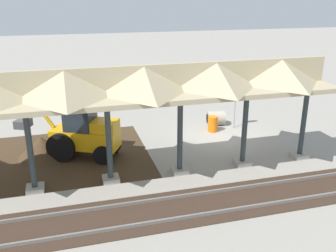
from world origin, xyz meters
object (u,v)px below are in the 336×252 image
stop_sign (236,98)px  concrete_pipe (216,118)px  backhoe (82,132)px  traffic_barrel (213,124)px

stop_sign → concrete_pipe: stop_sign is taller
concrete_pipe → backhoe: bearing=18.1°
backhoe → concrete_pipe: backhoe is taller
backhoe → traffic_barrel: (-7.42, -1.60, -0.82)m
traffic_barrel → backhoe: bearing=12.2°
backhoe → traffic_barrel: backhoe is taller
stop_sign → backhoe: (8.90, 1.88, -0.56)m
backhoe → traffic_barrel: size_ratio=5.63×
stop_sign → concrete_pipe: 1.80m
stop_sign → traffic_barrel: (1.47, 0.28, -1.38)m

